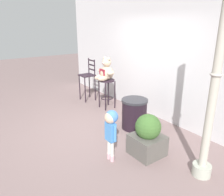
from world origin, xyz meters
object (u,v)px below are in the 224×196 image
(lamppost, at_px, (211,110))
(planter_with_shrub, at_px, (148,137))
(bar_stool_with_teddy, at_px, (107,88))
(child_walking, at_px, (111,125))
(teddy_bear, at_px, (106,71))
(trash_bin, at_px, (134,114))
(bar_chair_empty, at_px, (88,77))

(lamppost, relative_size, planter_with_shrub, 3.59)
(bar_stool_with_teddy, bearing_deg, child_walking, -32.99)
(child_walking, bearing_deg, teddy_bear, 43.51)
(planter_with_shrub, bearing_deg, lamppost, 17.13)
(teddy_bear, relative_size, trash_bin, 0.90)
(child_walking, height_order, lamppost, lamppost)
(planter_with_shrub, bearing_deg, bar_chair_empty, 168.49)
(bar_stool_with_teddy, height_order, bar_chair_empty, bar_chair_empty)
(teddy_bear, distance_m, planter_with_shrub, 2.51)
(child_walking, xyz_separation_m, bar_chair_empty, (-2.97, 1.27, 0.04))
(teddy_bear, distance_m, lamppost, 3.25)
(bar_chair_empty, height_order, planter_with_shrub, bar_chair_empty)
(lamppost, distance_m, bar_chair_empty, 4.14)
(bar_chair_empty, xyz_separation_m, planter_with_shrub, (3.20, -0.65, -0.35))
(bar_stool_with_teddy, relative_size, planter_with_shrub, 1.05)
(child_walking, bearing_deg, lamppost, -65.77)
(planter_with_shrub, bearing_deg, bar_stool_with_teddy, 162.49)
(child_walking, bearing_deg, bar_chair_empty, 52.75)
(teddy_bear, relative_size, child_walking, 0.67)
(bar_stool_with_teddy, distance_m, child_walking, 2.48)
(lamppost, height_order, bar_chair_empty, lamppost)
(bar_chair_empty, bearing_deg, child_walking, -23.20)
(bar_stool_with_teddy, bearing_deg, trash_bin, -9.04)
(teddy_bear, xyz_separation_m, lamppost, (3.22, -0.42, 0.05))
(teddy_bear, distance_m, child_walking, 2.49)
(teddy_bear, bearing_deg, lamppost, -7.45)
(child_walking, distance_m, bar_chair_empty, 3.23)
(child_walking, bearing_deg, planter_with_shrub, -34.63)
(lamppost, bearing_deg, bar_chair_empty, 174.82)
(child_walking, bearing_deg, bar_stool_with_teddy, 42.96)
(trash_bin, bearing_deg, child_walking, -58.26)
(teddy_bear, relative_size, lamppost, 0.22)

